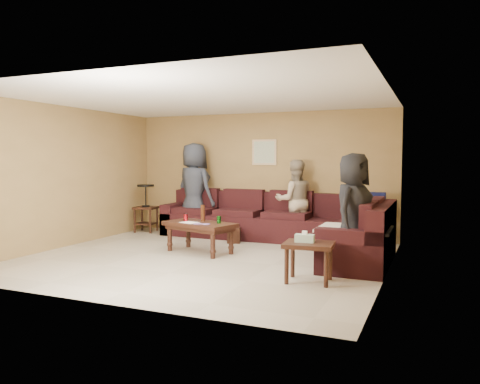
# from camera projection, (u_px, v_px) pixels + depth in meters

# --- Properties ---
(room) EXTENTS (5.60, 5.50, 2.50)m
(room) POSITION_uv_depth(u_px,v_px,m) (204.00, 153.00, 7.25)
(room) COLOR #B3AB97
(room) RESTS_ON ground
(sectional_sofa) EXTENTS (4.65, 2.90, 0.97)m
(sectional_sofa) POSITION_uv_depth(u_px,v_px,m) (283.00, 228.00, 8.42)
(sectional_sofa) COLOR black
(sectional_sofa) RESTS_ON ground
(coffee_table) EXTENTS (1.34, 0.92, 0.79)m
(coffee_table) POSITION_uv_depth(u_px,v_px,m) (200.00, 227.00, 7.80)
(coffee_table) COLOR #331911
(coffee_table) RESTS_ON ground
(end_table_left) EXTENTS (0.52, 0.52, 1.02)m
(end_table_left) POSITION_uv_depth(u_px,v_px,m) (146.00, 207.00, 10.04)
(end_table_left) COLOR #331911
(end_table_left) RESTS_ON ground
(side_table_right) EXTENTS (0.65, 0.55, 0.65)m
(side_table_right) POSITION_uv_depth(u_px,v_px,m) (308.00, 248.00, 5.92)
(side_table_right) COLOR #331911
(side_table_right) RESTS_ON ground
(waste_bin) EXTENTS (0.30, 0.30, 0.29)m
(waste_bin) POSITION_uv_depth(u_px,v_px,m) (234.00, 235.00, 8.73)
(waste_bin) COLOR #331911
(waste_bin) RESTS_ON ground
(wall_art) EXTENTS (0.52, 0.04, 0.52)m
(wall_art) POSITION_uv_depth(u_px,v_px,m) (264.00, 152.00, 9.49)
(wall_art) COLOR tan
(wall_art) RESTS_ON ground
(person_left) EXTENTS (1.07, 0.86, 1.90)m
(person_left) POSITION_uv_depth(u_px,v_px,m) (194.00, 189.00, 9.71)
(person_left) COLOR #2B303C
(person_left) RESTS_ON ground
(person_middle) EXTENTS (0.94, 0.87, 1.55)m
(person_middle) POSITION_uv_depth(u_px,v_px,m) (295.00, 200.00, 8.90)
(person_middle) COLOR tan
(person_middle) RESTS_ON ground
(person_right) EXTENTS (0.70, 0.90, 1.65)m
(person_right) POSITION_uv_depth(u_px,v_px,m) (353.00, 212.00, 6.57)
(person_right) COLOR black
(person_right) RESTS_ON ground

